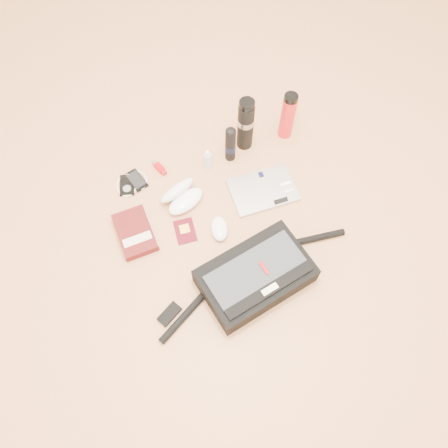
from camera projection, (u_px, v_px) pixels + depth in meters
The scene contains 14 objects.
ground at pixel (228, 241), 1.91m from camera, with size 4.00×4.00×0.00m, color #C07F50.
messenger_bag at pixel (255, 276), 1.78m from camera, with size 0.89×0.37×0.13m.
laptop at pixel (263, 190), 2.02m from camera, with size 0.30×0.21×0.03m.
book at pixel (135, 232), 1.91m from camera, with size 0.17×0.24×0.04m.
passport at pixel (185, 231), 1.93m from camera, with size 0.09×0.13×0.01m.
mouse at pixel (219, 229), 1.92m from camera, with size 0.09×0.13×0.04m.
sunglasses_case at pixel (182, 196), 1.97m from camera, with size 0.23×0.22×0.11m.
ipod at pixel (127, 185), 2.04m from camera, with size 0.12×0.12×0.01m.
phone at pixel (136, 180), 2.05m from camera, with size 0.12×0.13×0.01m.
inhaler at pixel (159, 167), 2.07m from camera, with size 0.06×0.10×0.03m.
spray_bottle at pixel (208, 160), 2.05m from camera, with size 0.03×0.03×0.12m.
aerosol_can at pixel (230, 144), 2.02m from camera, with size 0.06×0.06×0.21m.
thermos_black at pixel (246, 124), 2.02m from camera, with size 0.08×0.08×0.29m.
thermos_red at pixel (288, 116), 2.07m from camera, with size 0.09×0.09×0.26m.
Camera 1 is at (-0.27, -0.75, 1.74)m, focal length 35.00 mm.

